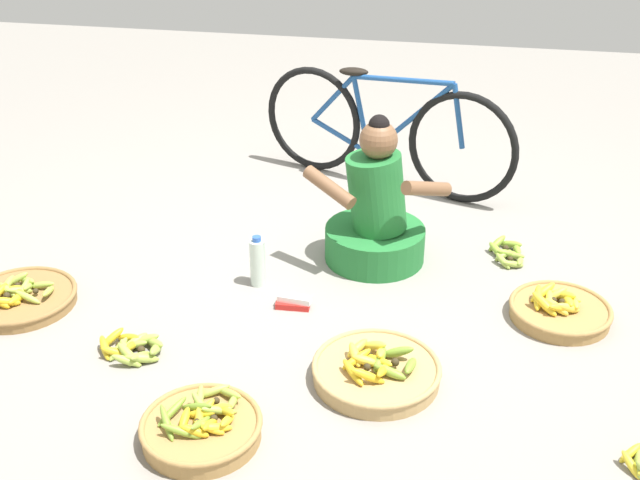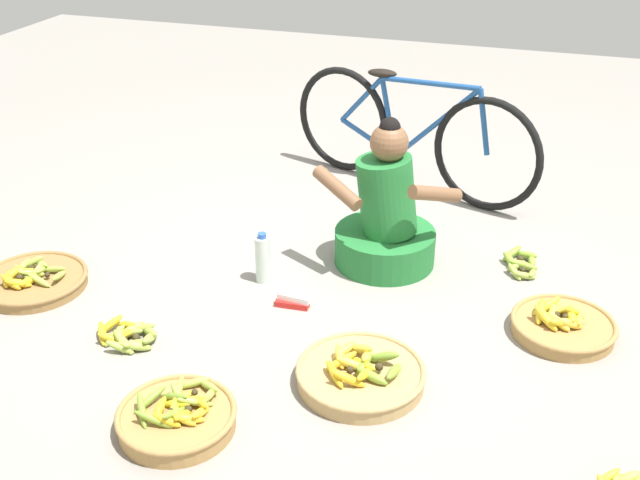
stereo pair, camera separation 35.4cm
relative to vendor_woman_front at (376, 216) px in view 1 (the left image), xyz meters
The scene contains 11 objects.
ground_plane 0.43m from the vendor_woman_front, 122.69° to the right, with size 10.00×10.00×0.00m, color gray.
vendor_woman_front is the anchor object (origin of this frame).
bicycle_leaning 0.99m from the vendor_woman_front, 95.33° to the left, with size 1.63×0.58×0.73m.
banana_basket_mid_left 1.78m from the vendor_woman_front, 153.74° to the right, with size 0.52×0.52×0.13m.
banana_basket_near_bicycle 1.04m from the vendor_woman_front, 81.52° to the right, with size 0.53×0.53×0.15m.
banana_basket_front_left 1.01m from the vendor_woman_front, 22.78° to the right, with size 0.47×0.47×0.15m.
banana_basket_back_center 1.55m from the vendor_woman_front, 106.43° to the right, with size 0.46×0.46×0.15m.
loose_bananas_front_center 1.40m from the vendor_woman_front, 130.81° to the right, with size 0.32×0.23×0.10m.
loose_bananas_near_vendor 0.74m from the vendor_woman_front, 12.94° to the left, with size 0.21×0.30×0.09m.
water_bottle 0.66m from the vendor_woman_front, 145.06° to the right, with size 0.08×0.08×0.27m.
packet_carton_stack 0.66m from the vendor_woman_front, 119.39° to the right, with size 0.17×0.07×0.06m.
Camera 1 is at (0.63, -3.26, 2.01)m, focal length 43.68 mm.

